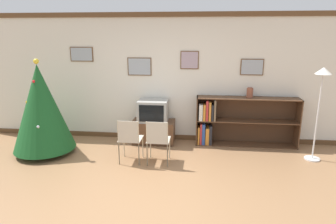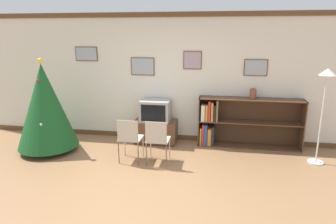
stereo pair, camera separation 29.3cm
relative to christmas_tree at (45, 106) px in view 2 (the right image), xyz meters
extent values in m
plane|color=#936B47|center=(2.22, -1.36, -0.91)|extent=(24.00, 24.00, 0.00)
cube|color=silver|center=(2.22, 1.12, 0.44)|extent=(8.61, 0.08, 2.70)
cube|color=brown|center=(2.22, 1.06, 1.74)|extent=(8.61, 0.03, 0.10)
cube|color=brown|center=(2.22, 1.06, -0.86)|extent=(8.61, 0.03, 0.10)
cube|color=brown|center=(0.44, 1.07, 0.93)|extent=(0.50, 0.02, 0.31)
cube|color=#9EA8B2|center=(0.44, 1.06, 0.93)|extent=(0.47, 0.01, 0.27)
cube|color=brown|center=(1.69, 1.07, 0.68)|extent=(0.51, 0.02, 0.38)
cube|color=#9EA8B2|center=(1.69, 1.06, 0.68)|extent=(0.47, 0.01, 0.34)
cube|color=brown|center=(2.75, 1.07, 0.83)|extent=(0.38, 0.02, 0.37)
cube|color=#A893A3|center=(2.75, 1.06, 0.83)|extent=(0.34, 0.01, 0.34)
cube|color=brown|center=(4.02, 1.07, 0.70)|extent=(0.46, 0.02, 0.33)
cube|color=#9EA8B2|center=(4.02, 1.06, 0.70)|extent=(0.43, 0.01, 0.30)
cylinder|color=maroon|center=(0.00, 0.00, -0.86)|extent=(0.36, 0.36, 0.10)
cone|color=#195123|center=(0.00, 0.00, 0.00)|extent=(1.16, 1.16, 1.64)
sphere|color=yellow|center=(0.00, 0.00, 0.87)|extent=(0.10, 0.10, 0.10)
sphere|color=red|center=(-0.01, 0.14, 0.42)|extent=(0.05, 0.05, 0.05)
sphere|color=gold|center=(-0.19, -0.14, 0.14)|extent=(0.04, 0.04, 0.04)
sphere|color=silver|center=(0.11, -0.36, -0.26)|extent=(0.05, 0.05, 0.05)
sphere|color=red|center=(-0.03, -0.10, 0.52)|extent=(0.06, 0.06, 0.06)
sphere|color=silver|center=(0.18, 0.12, 0.20)|extent=(0.04, 0.04, 0.04)
cube|color=#412A1A|center=(2.02, 0.80, -0.89)|extent=(0.86, 0.47, 0.05)
cube|color=brown|center=(2.02, 0.80, -0.65)|extent=(0.89, 0.49, 0.44)
cube|color=#9E9E99|center=(2.02, 0.80, -0.21)|extent=(0.62, 0.47, 0.45)
cube|color=black|center=(2.02, 0.57, -0.21)|extent=(0.51, 0.01, 0.35)
cube|color=#BCB29E|center=(1.76, -0.19, -0.48)|extent=(0.40, 0.40, 0.02)
cube|color=#BCB29E|center=(1.76, -0.38, -0.28)|extent=(0.35, 0.01, 0.38)
cylinder|color=beige|center=(1.58, -0.01, -0.70)|extent=(0.02, 0.02, 0.42)
cylinder|color=beige|center=(1.94, -0.01, -0.70)|extent=(0.02, 0.02, 0.42)
cylinder|color=beige|center=(1.58, -0.37, -0.70)|extent=(0.02, 0.02, 0.42)
cylinder|color=beige|center=(1.94, -0.37, -0.70)|extent=(0.02, 0.02, 0.42)
cylinder|color=beige|center=(1.58, -0.37, -0.50)|extent=(0.02, 0.02, 0.82)
cylinder|color=beige|center=(1.94, -0.37, -0.50)|extent=(0.02, 0.02, 0.82)
cube|color=#BCB29E|center=(2.27, -0.19, -0.48)|extent=(0.40, 0.40, 0.02)
cube|color=#BCB29E|center=(2.27, -0.38, -0.28)|extent=(0.35, 0.01, 0.38)
cylinder|color=beige|center=(2.09, -0.01, -0.70)|extent=(0.02, 0.02, 0.42)
cylinder|color=beige|center=(2.45, -0.01, -0.70)|extent=(0.02, 0.02, 0.42)
cylinder|color=beige|center=(2.09, -0.37, -0.70)|extent=(0.02, 0.02, 0.42)
cylinder|color=beige|center=(2.45, -0.37, -0.70)|extent=(0.02, 0.02, 0.42)
cylinder|color=beige|center=(2.09, -0.37, -0.50)|extent=(0.02, 0.02, 0.82)
cylinder|color=beige|center=(2.45, -0.37, -0.50)|extent=(0.02, 0.02, 0.82)
cube|color=brown|center=(2.93, 0.88, -0.41)|extent=(0.02, 0.36, 1.02)
cube|color=brown|center=(4.99, 0.88, -0.41)|extent=(0.02, 0.36, 1.02)
cube|color=brown|center=(3.96, 0.88, 0.09)|extent=(2.07, 0.36, 0.02)
cube|color=brown|center=(3.96, 0.88, -0.91)|extent=(2.07, 0.36, 0.02)
cube|color=brown|center=(3.96, 0.88, -0.39)|extent=(2.03, 0.36, 0.02)
cube|color=#492F1E|center=(3.96, 1.05, -0.41)|extent=(2.07, 0.01, 1.02)
cube|color=orange|center=(2.98, 0.81, -0.71)|extent=(0.04, 0.22, 0.36)
cube|color=#B73333|center=(3.03, 0.83, -0.68)|extent=(0.04, 0.24, 0.44)
cube|color=#2D4C93|center=(3.08, 0.82, -0.68)|extent=(0.06, 0.23, 0.44)
cube|color=orange|center=(3.16, 0.84, -0.72)|extent=(0.07, 0.28, 0.35)
cube|color=#232328|center=(3.23, 0.84, -0.70)|extent=(0.06, 0.27, 0.40)
cube|color=silver|center=(3.01, 0.81, -0.21)|extent=(0.07, 0.20, 0.34)
cube|color=orange|center=(3.09, 0.81, -0.21)|extent=(0.05, 0.22, 0.34)
cube|color=#B73333|center=(3.14, 0.85, -0.17)|extent=(0.05, 0.29, 0.42)
cube|color=orange|center=(3.20, 0.80, -0.18)|extent=(0.04, 0.20, 0.39)
cube|color=#232328|center=(3.25, 0.82, -0.21)|extent=(0.04, 0.24, 0.34)
cube|color=#756047|center=(3.30, 0.83, -0.16)|extent=(0.04, 0.26, 0.44)
cylinder|color=brown|center=(3.99, 0.90, 0.20)|extent=(0.13, 0.13, 0.19)
torus|color=brown|center=(3.99, 0.90, 0.30)|extent=(0.11, 0.11, 0.02)
cylinder|color=silver|center=(5.10, 0.24, -0.90)|extent=(0.28, 0.28, 0.03)
cylinder|color=silver|center=(5.10, 0.24, -0.10)|extent=(0.03, 0.03, 1.57)
cone|color=white|center=(5.10, 0.24, 0.74)|extent=(0.28, 0.28, 0.12)
camera|label=1|loc=(3.00, -5.20, 1.37)|focal=32.00mm
camera|label=2|loc=(3.29, -5.16, 1.37)|focal=32.00mm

